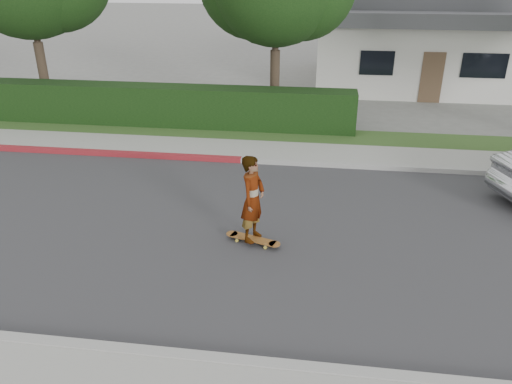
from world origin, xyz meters
The scene contains 11 objects.
ground centered at (0.00, 0.00, 0.00)m, with size 120.00×120.00×0.00m, color slate.
road centered at (0.00, 0.00, 0.01)m, with size 60.00×8.00×0.01m, color #2D2D30.
curb_near centered at (0.00, -4.10, 0.07)m, with size 60.00×0.20×0.15m, color #9E9E99.
curb_far centered at (0.00, 4.10, 0.07)m, with size 60.00×0.20×0.15m, color #9E9E99.
curb_red_section centered at (-5.00, 4.10, 0.08)m, with size 12.00×0.21×0.15m, color maroon.
sidewalk_far centered at (0.00, 5.00, 0.06)m, with size 60.00×1.60×0.12m, color gray.
planting_strip centered at (0.00, 6.60, 0.05)m, with size 60.00×1.60×0.10m, color #2D4C1E.
hedge centered at (-3.00, 7.20, 0.75)m, with size 15.00×1.00×1.50m, color black.
house centered at (8.00, 16.00, 2.10)m, with size 10.60×8.60×4.30m.
skateboard centered at (2.01, -0.53, 0.11)m, with size 1.28×0.62×0.12m.
skateboarder centered at (2.01, -0.53, 1.08)m, with size 0.69×0.45×1.89m, color white.
Camera 1 is at (3.32, -9.71, 5.60)m, focal length 35.00 mm.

